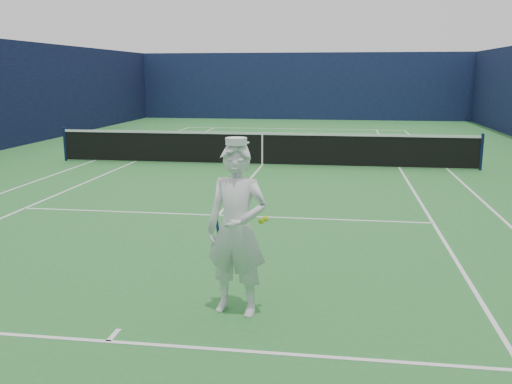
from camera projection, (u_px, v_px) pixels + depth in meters
ground at (262, 165)px, 17.47m from camera, size 80.00×80.00×0.00m
court_markings at (262, 165)px, 17.47m from camera, size 11.03×23.83×0.01m
windscreen_fence at (262, 99)px, 17.06m from camera, size 20.12×36.12×4.00m
tennis_net at (262, 147)px, 17.35m from camera, size 12.88×0.09×1.07m
tennis_player at (237, 229)px, 6.51m from camera, size 0.81×0.63×2.06m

